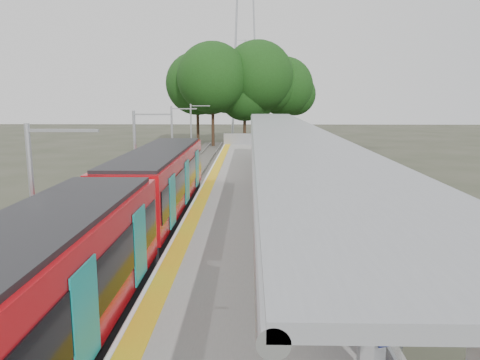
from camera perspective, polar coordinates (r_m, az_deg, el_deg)
name	(u,v)px	position (r m, az deg, el deg)	size (l,w,h in m)	color
trackbed	(173,204)	(26.90, -8.18, -2.88)	(3.00, 70.00, 0.24)	#59544C
platform	(252,198)	(26.46, 1.47, -2.16)	(6.00, 50.00, 1.00)	gray
tactile_strip	(207,189)	(26.47, -4.06, -1.04)	(0.60, 50.00, 0.02)	gold
end_fence	(251,139)	(51.01, 1.38, 5.02)	(6.00, 0.10, 1.20)	#9EA0A5
train	(119,220)	(16.18, -14.58, -4.78)	(2.74, 27.60, 3.62)	black
canopy	(287,138)	(22.19, 5.71, 5.10)	(3.27, 38.00, 3.66)	#9EA0A5
pylon	(245,16)	(79.91, 0.64, 19.38)	(8.00, 4.00, 38.00)	#9EA0A5
tree_cluster	(238,82)	(58.94, -0.22, 11.87)	(18.72, 12.92, 12.98)	#382316
catenary_masts	(137,157)	(25.79, -12.46, 2.73)	(2.08, 48.16, 5.40)	#9EA0A5
bench_near	(364,322)	(10.37, 14.92, -16.40)	(0.90, 1.59, 1.04)	#0F144B
bench_mid	(300,181)	(25.51, 7.33, -0.15)	(0.71, 1.75, 1.16)	#0F144B
bench_far	(281,149)	(41.27, 5.02, 3.78)	(1.10, 1.73, 1.14)	#0F144B
info_pillar_near	(313,251)	(13.78, 8.95, -8.55)	(0.38, 0.38, 1.70)	#C4B48F
info_pillar_far	(276,157)	(33.81, 4.36, 2.86)	(0.45, 0.45, 2.01)	#C4B48F
litter_bin	(301,198)	(22.14, 7.47, -2.14)	(0.44, 0.44, 0.91)	#9EA0A5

